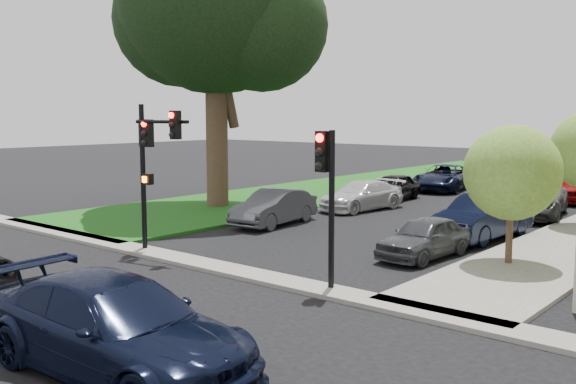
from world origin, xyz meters
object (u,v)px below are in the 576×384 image
Objects in this scene: car_parked_0 at (424,237)px; car_parked_5 at (274,207)px; traffic_signal_main at (151,151)px; car_parked_6 at (361,196)px; traffic_signal_secondary at (327,180)px; car_parked_2 at (532,200)px; car_parked_1 at (482,217)px; car_parked_8 at (444,178)px; small_tree_a at (512,173)px; car_cross_far at (116,327)px; car_parked_7 at (393,187)px; car_parked_9 at (488,172)px.

car_parked_0 is 7.73m from car_parked_5.
car_parked_6 is at bearing 89.90° from traffic_signal_main.
traffic_signal_secondary is 0.88× the size of car_parked_6.
car_parked_1 is at bearing -98.40° from car_parked_2.
car_parked_2 is 9.95m from car_parked_8.
small_tree_a is 0.90× the size of car_parked_6.
car_parked_0 is 10.15m from car_parked_6.
car_parked_5 is at bearing 28.17° from car_cross_far.
traffic_signal_main is at bearing -150.16° from small_tree_a.
car_parked_7 is 11.42m from car_parked_9.
traffic_signal_secondary reaches higher than car_cross_far.
car_parked_0 is (-2.48, -0.52, -2.14)m from small_tree_a.
car_parked_9 is at bearing 83.52° from car_parked_7.
car_cross_far reaches higher than car_parked_6.
traffic_signal_main is at bearing -97.48° from car_parked_8.
car_parked_8 is 1.25× the size of car_parked_9.
car_parked_5 is at bearing 171.95° from car_parked_0.
car_parked_6 is at bearing 78.44° from car_parked_5.
car_parked_1 is at bearing -67.45° from car_parked_8.
car_parked_1 is 7.93m from car_parked_6.
traffic_signal_secondary is at bearing -85.57° from car_parked_9.
car_parked_1 is (-2.33, 3.55, -1.99)m from small_tree_a.
car_parked_1 reaches higher than car_parked_9.
car_parked_9 reaches higher than car_parked_6.
car_parked_7 is 5.82m from car_parked_8.
small_tree_a reaches higher than car_parked_2.
traffic_signal_main is at bearing 179.68° from traffic_signal_secondary.
traffic_signal_main reaches higher than small_tree_a.
car_cross_far is (-2.24, -12.12, -1.96)m from small_tree_a.
car_parked_5 is 0.94× the size of car_parked_6.
car_parked_1 is (0.25, 9.11, -2.05)m from traffic_signal_secondary.
car_parked_5 is 15.36m from car_parked_8.
car_parked_6 is at bearing -95.68° from car_parked_8.
car_parked_8 is (-0.52, 9.63, 0.08)m from car_parked_6.
car_parked_0 is at bearing -18.23° from car_parked_5.
car_parked_0 is 13.46m from car_parked_7.
car_parked_8 is at bearing 12.83° from car_cross_far.
car_parked_1 is 19.85m from car_parked_9.
car_parked_5 is at bearing -157.32° from car_parked_1.
car_cross_far is at bearing -85.58° from car_parked_0.
traffic_signal_main is 1.17× the size of traffic_signal_secondary.
car_parked_0 is at bearing -82.24° from car_parked_9.
traffic_signal_main reaches higher than car_parked_0.
traffic_signal_secondary is at bearing -79.80° from car_parked_8.
car_parked_1 is 1.12× the size of car_parked_9.
car_parked_5 reaches higher than car_parked_0.
small_tree_a is 0.96× the size of car_parked_9.
car_parked_1 is 0.90× the size of car_parked_2.
car_parked_5 is 1.00× the size of car_parked_9.
car_parked_8 reaches higher than car_parked_7.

